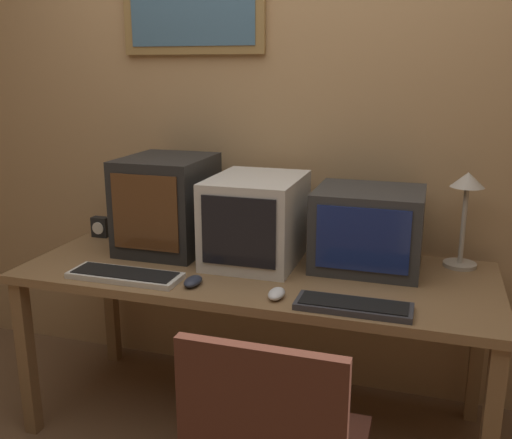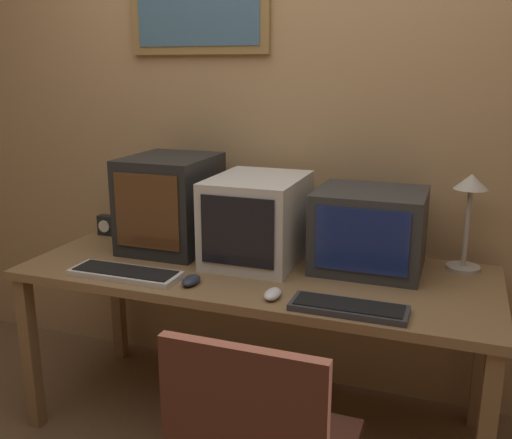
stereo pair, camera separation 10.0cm
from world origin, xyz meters
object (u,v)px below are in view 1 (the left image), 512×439
at_px(mouse_near_keyboard, 193,281).
at_px(desk_clock, 101,227).
at_px(monitor_left, 167,204).
at_px(monitor_right, 368,228).
at_px(monitor_center, 256,219).
at_px(mouse_far_corner, 277,294).
at_px(desk_lamp, 466,200).
at_px(keyboard_side, 353,306).
at_px(keyboard_main, 125,275).

bearing_deg(mouse_near_keyboard, desk_clock, 146.18).
height_order(monitor_left, desk_clock, monitor_left).
height_order(monitor_right, desk_clock, monitor_right).
relative_size(monitor_left, monitor_center, 0.91).
bearing_deg(desk_clock, monitor_left, -9.97).
distance_m(monitor_center, mouse_far_corner, 0.46).
bearing_deg(monitor_left, desk_lamp, 6.35).
xyz_separation_m(keyboard_side, mouse_far_corner, (-0.28, 0.02, 0.00)).
distance_m(keyboard_main, mouse_far_corner, 0.63).
distance_m(keyboard_main, mouse_near_keyboard, 0.29).
distance_m(monitor_right, desk_lamp, 0.41).
height_order(keyboard_side, desk_lamp, desk_lamp).
xyz_separation_m(monitor_left, desk_lamp, (1.27, 0.14, 0.07)).
height_order(monitor_left, desk_lamp, monitor_left).
height_order(mouse_near_keyboard, desk_clock, desk_clock).
relative_size(monitor_right, mouse_far_corner, 4.18).
height_order(monitor_left, keyboard_side, monitor_left).
bearing_deg(monitor_right, mouse_near_keyboard, -145.17).
distance_m(monitor_center, keyboard_main, 0.59).
distance_m(monitor_left, desk_lamp, 1.28).
bearing_deg(monitor_center, monitor_left, 175.55).
bearing_deg(desk_clock, keyboard_main, -49.36).
xyz_separation_m(monitor_right, mouse_near_keyboard, (-0.61, -0.42, -0.15)).
height_order(monitor_center, desk_clock, monitor_center).
distance_m(keyboard_main, keyboard_side, 0.91).
height_order(keyboard_main, mouse_far_corner, mouse_far_corner).
bearing_deg(mouse_far_corner, monitor_right, 58.97).
height_order(monitor_left, mouse_far_corner, monitor_left).
bearing_deg(keyboard_main, mouse_near_keyboard, 1.83).
bearing_deg(monitor_left, desk_clock, 170.03).
bearing_deg(keyboard_main, monitor_left, 90.54).
xyz_separation_m(monitor_right, desk_clock, (-1.30, 0.04, -0.12)).
relative_size(monitor_left, desk_lamp, 1.08).
bearing_deg(monitor_left, keyboard_main, -89.46).
bearing_deg(monitor_center, desk_clock, 172.87).
bearing_deg(keyboard_side, monitor_center, 139.93).
relative_size(monitor_right, mouse_near_keyboard, 3.96).
bearing_deg(monitor_center, mouse_far_corner, -62.81).
xyz_separation_m(monitor_center, mouse_near_keyboard, (-0.14, -0.36, -0.17)).
distance_m(monitor_left, monitor_center, 0.43).
xyz_separation_m(monitor_right, keyboard_side, (0.01, -0.46, -0.15)).
xyz_separation_m(keyboard_main, mouse_near_keyboard, (0.29, 0.01, 0.00)).
height_order(monitor_right, desk_lamp, desk_lamp).
bearing_deg(desk_clock, mouse_far_corner, -25.34).
relative_size(desk_clock, desk_lamp, 0.25).
height_order(desk_clock, desk_lamp, desk_lamp).
xyz_separation_m(mouse_near_keyboard, desk_lamp, (0.98, 0.54, 0.27)).
relative_size(monitor_left, desk_clock, 4.37).
xyz_separation_m(monitor_left, desk_clock, (-0.40, 0.07, -0.16)).
relative_size(monitor_left, mouse_far_corner, 4.15).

